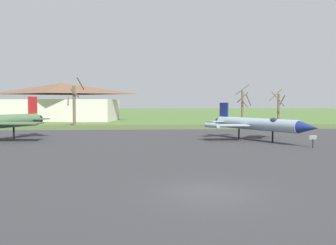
{
  "coord_description": "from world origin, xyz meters",
  "views": [
    {
      "loc": [
        -2.63,
        -14.43,
        3.92
      ],
      "look_at": [
        -0.78,
        15.52,
        2.28
      ],
      "focal_mm": 36.1,
      "sensor_mm": 36.0,
      "label": 1
    }
  ],
  "objects": [
    {
      "name": "info_placard_front_left",
      "position": [
        12.06,
        14.52,
        0.73
      ],
      "size": [
        0.65,
        0.3,
        1.14
      ],
      "color": "black",
      "rests_on": "ground"
    },
    {
      "name": "grass_verge_strip",
      "position": [
        0.0,
        42.73,
        0.03
      ],
      "size": [
        134.69,
        12.0,
        0.06
      ],
      "primitive_type": "cube",
      "color": "#45552B",
      "rests_on": "ground"
    },
    {
      "name": "ground_plane",
      "position": [
        0.0,
        0.0,
        0.0
      ],
      "size": [
        600.0,
        600.0,
        0.0
      ],
      "primitive_type": "plane",
      "color": "#4C6B33"
    },
    {
      "name": "bare_tree_far_left",
      "position": [
        -15.74,
        47.23,
        3.98
      ],
      "size": [
        3.05,
        2.69,
        8.64
      ],
      "color": "brown",
      "rests_on": "ground"
    },
    {
      "name": "asphalt_apron",
      "position": [
        0.0,
        13.77,
        0.03
      ],
      "size": [
        74.69,
        45.91,
        0.05
      ],
      "primitive_type": "cube",
      "color": "#333335",
      "rests_on": "ground"
    },
    {
      "name": "bare_tree_center",
      "position": [
        21.16,
        45.46,
        3.41
      ],
      "size": [
        2.7,
        2.99,
        6.76
      ],
      "color": "brown",
      "rests_on": "ground"
    },
    {
      "name": "bare_tree_left_of_center",
      "position": [
        14.9,
        46.55,
        3.6
      ],
      "size": [
        2.75,
        3.31,
        7.57
      ],
      "color": "brown",
      "rests_on": "ground"
    },
    {
      "name": "jet_fighter_front_left",
      "position": [
        8.95,
        20.32,
        1.84
      ],
      "size": [
        9.41,
        12.79,
        4.09
      ],
      "color": "#8EA3B2",
      "rests_on": "ground"
    },
    {
      "name": "visitor_building",
      "position": [
        -22.79,
        67.19,
        4.37
      ],
      "size": [
        27.56,
        15.89,
        8.92
      ],
      "color": "beige",
      "rests_on": "ground"
    }
  ]
}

